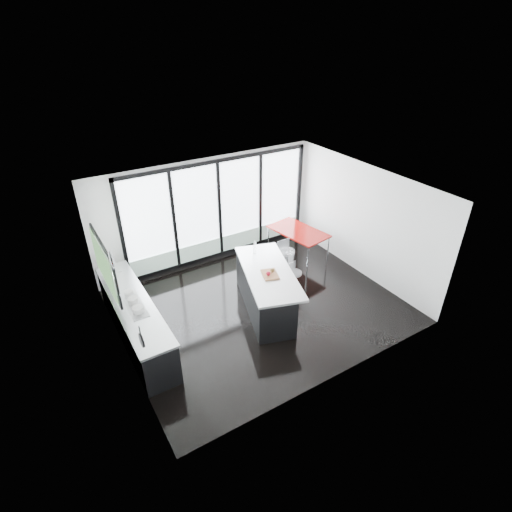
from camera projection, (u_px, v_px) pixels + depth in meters
floor at (259, 306)px, 9.13m from camera, size 6.00×5.00×0.00m
ceiling at (260, 191)px, 7.70m from camera, size 6.00×5.00×0.00m
wall_back at (218, 214)px, 10.41m from camera, size 6.00×0.09×2.80m
wall_front at (339, 318)px, 6.58m from camera, size 6.00×0.00×2.80m
wall_left at (112, 282)px, 7.20m from camera, size 0.26×5.00×2.80m
wall_right at (363, 221)px, 9.76m from camera, size 0.00×5.00×2.80m
counter_cabinets at (136, 320)px, 7.99m from camera, size 0.69×3.24×1.36m
island at (264, 290)px, 8.84m from camera, size 1.69×2.59×1.27m
bar_stool_near at (294, 283)px, 9.35m from camera, size 0.45×0.45×0.64m
bar_stool_far at (286, 263)px, 10.02m from camera, size 0.49×0.49×0.75m
red_table at (297, 244)px, 10.77m from camera, size 1.15×1.69×0.84m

